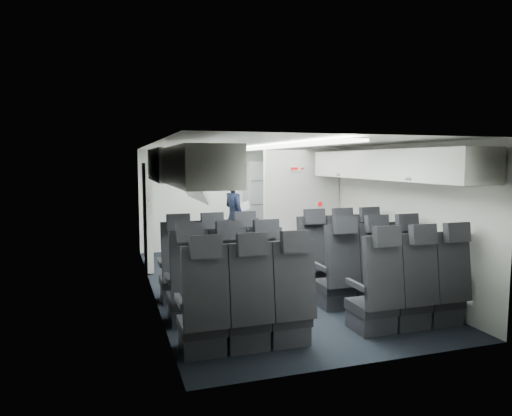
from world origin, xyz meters
TOP-DOWN VIEW (x-y plane):
  - cabin_shell at (0.00, 0.00)m, footprint 3.41×6.01m
  - seat_row_front at (-0.00, -0.53)m, footprint 3.33×0.56m
  - seat_row_mid at (-0.00, -1.43)m, footprint 3.33×0.56m
  - seat_row_rear at (-0.00, -2.33)m, footprint 3.33×0.56m
  - overhead_bin_left_rear at (-1.40, -2.00)m, footprint 0.53×1.80m
  - overhead_bin_left_front_open at (-1.44, -0.25)m, footprint 0.64×1.70m
  - overhead_bin_right_rear at (1.40, -2.00)m, footprint 0.53×1.80m
  - overhead_bin_right_front at (1.40, -0.25)m, footprint 0.53×1.70m
  - bulkhead_partition at (0.98, 0.80)m, footprint 1.40×0.15m
  - galley_unit at (0.95, 2.72)m, footprint 0.85×0.52m
  - boarding_door at (-1.64, 1.55)m, footprint 0.12×1.27m
  - flight_attendant at (0.02, 1.82)m, footprint 0.51×0.66m
  - carry_on_bag at (-1.41, -0.67)m, footprint 0.41×0.33m
  - papers at (0.21, 1.77)m, footprint 0.21×0.06m

SIDE VIEW (x-z plane):
  - seat_row_front at x=0.00m, z-range -0.21..1.02m
  - seat_row_mid at x=0.00m, z-range -0.21..1.02m
  - seat_row_rear at x=0.00m, z-range -0.21..1.02m
  - flight_attendant at x=0.02m, z-range 0.00..1.63m
  - galley_unit at x=0.95m, z-range 0.00..1.90m
  - boarding_door at x=-1.64m, z-range 0.02..1.88m
  - papers at x=0.21m, z-range 0.97..1.11m
  - bulkhead_partition at x=0.98m, z-range 0.01..2.14m
  - cabin_shell at x=0.00m, z-range 0.04..2.21m
  - overhead_bin_left_front_open at x=-1.44m, z-range 1.38..2.10m
  - carry_on_bag at x=-1.41m, z-range 1.71..1.92m
  - overhead_bin_right_front at x=1.40m, z-range 1.66..2.06m
  - overhead_bin_left_rear at x=-1.40m, z-range 1.66..2.06m
  - overhead_bin_right_rear at x=1.40m, z-range 1.66..2.06m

